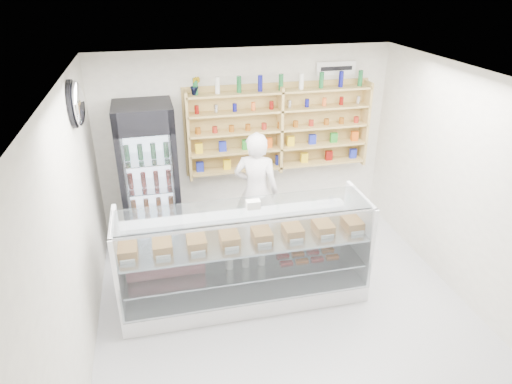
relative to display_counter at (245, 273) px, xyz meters
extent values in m
plane|color=#B3B4B9|center=(0.44, -0.51, -0.36)|extent=(5.00, 5.00, 0.00)
plane|color=white|center=(0.44, -0.51, 2.44)|extent=(5.00, 5.00, 0.00)
plane|color=white|center=(0.44, 1.99, 1.04)|extent=(4.50, 0.00, 4.50)
plane|color=white|center=(-1.81, -0.51, 1.04)|extent=(0.00, 5.00, 5.00)
plane|color=white|center=(2.69, -0.51, 1.04)|extent=(0.00, 5.00, 5.00)
cube|color=white|center=(0.00, -0.01, -0.23)|extent=(3.01, 0.85, 0.25)
cube|color=white|center=(0.00, 0.38, 0.21)|extent=(3.01, 0.05, 0.63)
cube|color=silver|center=(0.00, -0.01, 0.15)|extent=(2.89, 0.75, 0.02)
cube|color=silver|center=(0.00, -0.01, 0.52)|extent=(2.95, 0.78, 0.02)
cube|color=silver|center=(0.00, -0.42, 0.42)|extent=(2.95, 0.12, 1.05)
cube|color=silver|center=(0.00, -0.06, 0.94)|extent=(2.95, 0.60, 0.01)
imported|color=white|center=(0.43, 1.19, 0.54)|extent=(0.77, 0.65, 1.79)
cube|color=black|center=(-1.06, 1.50, 0.74)|extent=(0.80, 0.78, 2.20)
cube|color=#2A0539|center=(-1.07, 1.14, 1.67)|extent=(0.77, 0.04, 0.31)
cube|color=silver|center=(-1.07, 1.12, 0.64)|extent=(0.66, 0.02, 1.73)
cube|color=tan|center=(-0.46, 1.83, 1.23)|extent=(0.04, 0.28, 1.33)
cube|color=tan|center=(0.94, 1.83, 1.23)|extent=(0.04, 0.28, 1.33)
cube|color=tan|center=(2.34, 1.83, 1.23)|extent=(0.04, 0.28, 1.33)
cube|color=tan|center=(0.94, 1.83, 0.64)|extent=(2.80, 0.28, 0.03)
cube|color=tan|center=(0.94, 1.83, 0.94)|extent=(2.80, 0.28, 0.03)
cube|color=tan|center=(0.94, 1.83, 1.24)|extent=(2.80, 0.28, 0.03)
cube|color=tan|center=(0.94, 1.83, 1.54)|extent=(2.80, 0.28, 0.03)
cube|color=tan|center=(0.94, 1.83, 1.82)|extent=(2.80, 0.28, 0.03)
imported|color=#1E6626|center=(-0.31, 1.83, 1.97)|extent=(0.17, 0.15, 0.26)
ellipsoid|color=silver|center=(-1.73, 0.69, 2.09)|extent=(0.15, 0.50, 0.50)
cube|color=white|center=(1.84, 1.96, 2.09)|extent=(0.62, 0.03, 0.20)
camera|label=1|loc=(-0.92, -4.61, 3.41)|focal=32.00mm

